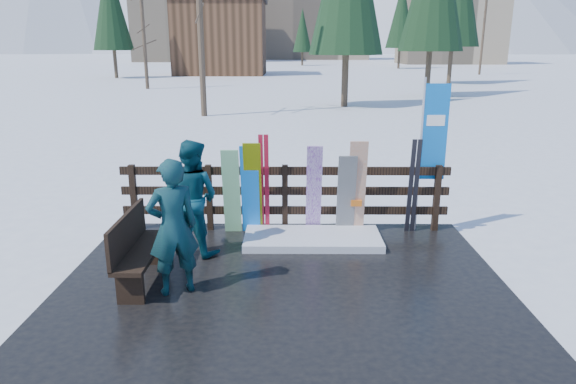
{
  "coord_description": "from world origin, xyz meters",
  "views": [
    {
      "loc": [
        0.1,
        -6.23,
        3.16
      ],
      "look_at": [
        0.06,
        1.0,
        1.1
      ],
      "focal_mm": 32.0,
      "sensor_mm": 36.0,
      "label": 1
    }
  ],
  "objects_px": {
    "snowboard_1": "(232,192)",
    "snowboard_5": "(357,188)",
    "snowboard_3": "(314,190)",
    "snowboard_0": "(250,190)",
    "snowboard_4": "(346,195)",
    "person_front": "(173,227)",
    "bench": "(136,247)",
    "rental_flag": "(431,138)",
    "person_back": "(192,197)",
    "snowboard_2": "(253,189)"
  },
  "relations": [
    {
      "from": "snowboard_1",
      "to": "snowboard_5",
      "type": "xyz_separation_m",
      "value": [
        2.09,
        0.0,
        0.07
      ]
    },
    {
      "from": "snowboard_3",
      "to": "snowboard_5",
      "type": "bearing_deg",
      "value": -0.0
    },
    {
      "from": "snowboard_0",
      "to": "snowboard_4",
      "type": "xyz_separation_m",
      "value": [
        1.6,
        0.0,
        -0.08
      ]
    },
    {
      "from": "snowboard_1",
      "to": "snowboard_5",
      "type": "distance_m",
      "value": 2.09
    },
    {
      "from": "snowboard_0",
      "to": "snowboard_5",
      "type": "relative_size",
      "value": 0.96
    },
    {
      "from": "snowboard_3",
      "to": "person_front",
      "type": "bearing_deg",
      "value": -131.15
    },
    {
      "from": "snowboard_0",
      "to": "snowboard_1",
      "type": "distance_m",
      "value": 0.31
    },
    {
      "from": "bench",
      "to": "person_front",
      "type": "xyz_separation_m",
      "value": [
        0.57,
        -0.26,
        0.37
      ]
    },
    {
      "from": "snowboard_5",
      "to": "rental_flag",
      "type": "height_order",
      "value": "rental_flag"
    },
    {
      "from": "snowboard_3",
      "to": "person_back",
      "type": "xyz_separation_m",
      "value": [
        -1.87,
        -0.8,
        0.1
      ]
    },
    {
      "from": "snowboard_1",
      "to": "rental_flag",
      "type": "distance_m",
      "value": 3.45
    },
    {
      "from": "snowboard_5",
      "to": "person_back",
      "type": "distance_m",
      "value": 2.71
    },
    {
      "from": "snowboard_3",
      "to": "person_back",
      "type": "relative_size",
      "value": 0.9
    },
    {
      "from": "snowboard_1",
      "to": "snowboard_3",
      "type": "height_order",
      "value": "snowboard_3"
    },
    {
      "from": "bench",
      "to": "snowboard_1",
      "type": "bearing_deg",
      "value": 60.53
    },
    {
      "from": "person_back",
      "to": "bench",
      "type": "bearing_deg",
      "value": 87.27
    },
    {
      "from": "snowboard_2",
      "to": "snowboard_1",
      "type": "bearing_deg",
      "value": -180.0
    },
    {
      "from": "bench",
      "to": "rental_flag",
      "type": "relative_size",
      "value": 0.58
    },
    {
      "from": "rental_flag",
      "to": "snowboard_5",
      "type": "bearing_deg",
      "value": -167.75
    },
    {
      "from": "bench",
      "to": "snowboard_1",
      "type": "relative_size",
      "value": 1.0
    },
    {
      "from": "snowboard_5",
      "to": "bench",
      "type": "bearing_deg",
      "value": -149.19
    },
    {
      "from": "snowboard_5",
      "to": "rental_flag",
      "type": "relative_size",
      "value": 0.63
    },
    {
      "from": "snowboard_0",
      "to": "snowboard_5",
      "type": "bearing_deg",
      "value": 0.0
    },
    {
      "from": "snowboard_1",
      "to": "snowboard_2",
      "type": "xyz_separation_m",
      "value": [
        0.36,
        0.0,
        0.06
      ]
    },
    {
      "from": "bench",
      "to": "person_back",
      "type": "distance_m",
      "value": 1.27
    },
    {
      "from": "snowboard_0",
      "to": "rental_flag",
      "type": "distance_m",
      "value": 3.14
    },
    {
      "from": "bench",
      "to": "snowboard_0",
      "type": "height_order",
      "value": "snowboard_0"
    },
    {
      "from": "snowboard_1",
      "to": "person_back",
      "type": "xyz_separation_m",
      "value": [
        -0.5,
        -0.8,
        0.14
      ]
    },
    {
      "from": "snowboard_0",
      "to": "snowboard_2",
      "type": "relative_size",
      "value": 0.97
    },
    {
      "from": "bench",
      "to": "snowboard_3",
      "type": "height_order",
      "value": "snowboard_3"
    },
    {
      "from": "snowboard_3",
      "to": "snowboard_1",
      "type": "bearing_deg",
      "value": -180.0
    },
    {
      "from": "bench",
      "to": "snowboard_0",
      "type": "relative_size",
      "value": 0.95
    },
    {
      "from": "rental_flag",
      "to": "person_back",
      "type": "distance_m",
      "value": 4.04
    },
    {
      "from": "person_back",
      "to": "snowboard_5",
      "type": "bearing_deg",
      "value": -137.87
    },
    {
      "from": "snowboard_2",
      "to": "snowboard_3",
      "type": "height_order",
      "value": "snowboard_2"
    },
    {
      "from": "snowboard_1",
      "to": "snowboard_4",
      "type": "xyz_separation_m",
      "value": [
        1.91,
        0.0,
        -0.05
      ]
    },
    {
      "from": "bench",
      "to": "snowboard_0",
      "type": "bearing_deg",
      "value": 53.84
    },
    {
      "from": "snowboard_1",
      "to": "snowboard_5",
      "type": "bearing_deg",
      "value": 0.0
    },
    {
      "from": "snowboard_3",
      "to": "rental_flag",
      "type": "xyz_separation_m",
      "value": [
        1.96,
        0.27,
        0.83
      ]
    },
    {
      "from": "snowboard_2",
      "to": "person_front",
      "type": "relative_size",
      "value": 0.92
    },
    {
      "from": "snowboard_1",
      "to": "person_front",
      "type": "xyz_separation_m",
      "value": [
        -0.49,
        -2.14,
        0.15
      ]
    },
    {
      "from": "bench",
      "to": "snowboard_1",
      "type": "height_order",
      "value": "snowboard_1"
    },
    {
      "from": "snowboard_3",
      "to": "person_back",
      "type": "bearing_deg",
      "value": -156.82
    },
    {
      "from": "snowboard_2",
      "to": "snowboard_5",
      "type": "height_order",
      "value": "snowboard_5"
    },
    {
      "from": "snowboard_0",
      "to": "person_front",
      "type": "xyz_separation_m",
      "value": [
        -0.81,
        -2.14,
        0.11
      ]
    },
    {
      "from": "snowboard_2",
      "to": "snowboard_5",
      "type": "bearing_deg",
      "value": -0.0
    },
    {
      "from": "person_front",
      "to": "person_back",
      "type": "relative_size",
      "value": 1.0
    },
    {
      "from": "bench",
      "to": "snowboard_3",
      "type": "relative_size",
      "value": 0.94
    },
    {
      "from": "person_front",
      "to": "person_back",
      "type": "height_order",
      "value": "person_front"
    },
    {
      "from": "snowboard_2",
      "to": "person_front",
      "type": "xyz_separation_m",
      "value": [
        -0.85,
        -2.14,
        0.09
      ]
    }
  ]
}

